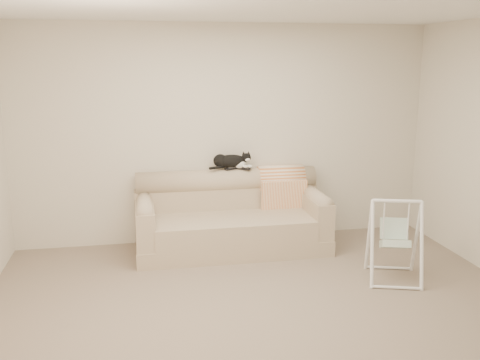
# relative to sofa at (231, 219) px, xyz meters

# --- Properties ---
(ground_plane) EXTENTS (5.00, 5.00, 0.00)m
(ground_plane) POSITION_rel_sofa_xyz_m (0.01, -1.62, -0.35)
(ground_plane) COLOR #7D6B5B
(ground_plane) RESTS_ON ground
(room_shell) EXTENTS (5.04, 4.04, 2.60)m
(room_shell) POSITION_rel_sofa_xyz_m (0.01, -1.62, 1.18)
(room_shell) COLOR beige
(room_shell) RESTS_ON ground
(sofa) EXTENTS (2.20, 0.93, 0.90)m
(sofa) POSITION_rel_sofa_xyz_m (0.00, 0.00, 0.00)
(sofa) COLOR tan
(sofa) RESTS_ON ground
(remote_a) EXTENTS (0.19, 0.11, 0.03)m
(remote_a) POSITION_rel_sofa_xyz_m (0.06, 0.24, 0.56)
(remote_a) COLOR black
(remote_a) RESTS_ON sofa
(remote_b) EXTENTS (0.17, 0.13, 0.02)m
(remote_b) POSITION_rel_sofa_xyz_m (0.20, 0.21, 0.56)
(remote_b) COLOR black
(remote_b) RESTS_ON sofa
(tuxedo_cat) EXTENTS (0.53, 0.21, 0.21)m
(tuxedo_cat) POSITION_rel_sofa_xyz_m (0.05, 0.25, 0.65)
(tuxedo_cat) COLOR black
(tuxedo_cat) RESTS_ON sofa
(throw_blanket) EXTENTS (0.56, 0.38, 0.58)m
(throw_blanket) POSITION_rel_sofa_xyz_m (0.66, 0.23, 0.37)
(throw_blanket) COLOR orange
(throw_blanket) RESTS_ON sofa
(baby_swing) EXTENTS (0.65, 0.67, 0.84)m
(baby_swing) POSITION_rel_sofa_xyz_m (1.45, -1.22, 0.07)
(baby_swing) COLOR white
(baby_swing) RESTS_ON ground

